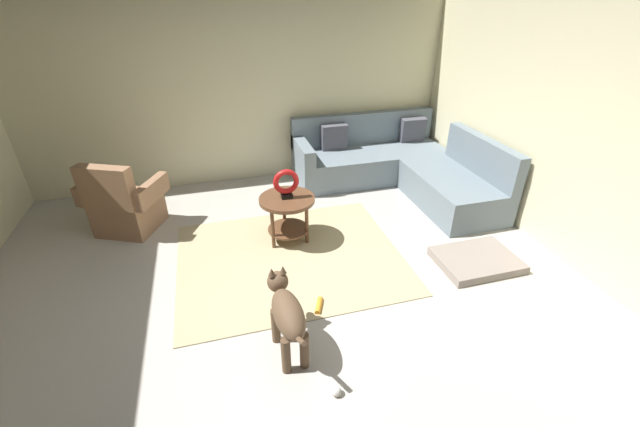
# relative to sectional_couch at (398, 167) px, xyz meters

# --- Properties ---
(ground_plane) EXTENTS (6.00, 6.00, 0.10)m
(ground_plane) POSITION_rel_sectional_couch_xyz_m (-1.99, -2.02, -0.34)
(ground_plane) COLOR #B7B2A8
(wall_back) EXTENTS (6.00, 0.12, 2.70)m
(wall_back) POSITION_rel_sectional_couch_xyz_m (-1.99, 0.92, 1.06)
(wall_back) COLOR beige
(wall_back) RESTS_ON ground_plane
(wall_right) EXTENTS (0.12, 6.00, 2.70)m
(wall_right) POSITION_rel_sectional_couch_xyz_m (0.95, -2.02, 1.06)
(wall_right) COLOR beige
(wall_right) RESTS_ON ground_plane
(area_rug) EXTENTS (2.30, 1.90, 0.01)m
(area_rug) POSITION_rel_sectional_couch_xyz_m (-1.84, -1.32, -0.28)
(area_rug) COLOR tan
(area_rug) RESTS_ON ground_plane
(sectional_couch) EXTENTS (2.20, 2.25, 0.88)m
(sectional_couch) POSITION_rel_sectional_couch_xyz_m (0.00, 0.00, 0.00)
(sectional_couch) COLOR slate
(sectional_couch) RESTS_ON ground_plane
(armchair) EXTENTS (0.98, 0.88, 0.88)m
(armchair) POSITION_rel_sectional_couch_xyz_m (-3.53, -0.25, 0.03)
(armchair) COLOR #936B4C
(armchair) RESTS_ON ground_plane
(side_table) EXTENTS (0.60, 0.60, 0.54)m
(side_table) POSITION_rel_sectional_couch_xyz_m (-1.78, -0.98, 0.13)
(side_table) COLOR brown
(side_table) RESTS_ON ground_plane
(torus_sculpture) EXTENTS (0.28, 0.08, 0.33)m
(torus_sculpture) POSITION_rel_sectional_couch_xyz_m (-1.78, -0.98, 0.42)
(torus_sculpture) COLOR black
(torus_sculpture) RESTS_ON side_table
(dog_bed_mat) EXTENTS (0.80, 0.60, 0.09)m
(dog_bed_mat) POSITION_rel_sectional_couch_xyz_m (-0.01, -1.94, -0.24)
(dog_bed_mat) COLOR gray
(dog_bed_mat) RESTS_ON ground_plane
(dog) EXTENTS (0.25, 0.85, 0.63)m
(dog) POSITION_rel_sectional_couch_xyz_m (-2.10, -2.51, 0.09)
(dog) COLOR brown
(dog) RESTS_ON ground_plane
(dog_toy_ball) EXTENTS (0.08, 0.08, 0.08)m
(dog_toy_ball) POSITION_rel_sectional_couch_xyz_m (-1.86, -3.00, -0.25)
(dog_toy_ball) COLOR silver
(dog_toy_ball) RESTS_ON ground_plane
(dog_toy_rope) EXTENTS (0.12, 0.20, 0.05)m
(dog_toy_rope) POSITION_rel_sectional_couch_xyz_m (-1.74, -2.13, -0.26)
(dog_toy_rope) COLOR orange
(dog_toy_rope) RESTS_ON ground_plane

